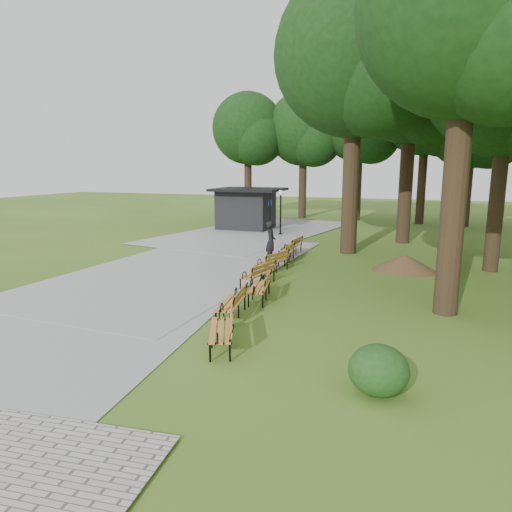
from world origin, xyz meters
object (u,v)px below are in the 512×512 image
(person, at_px, (271,242))
(dirt_mound, at_px, (405,263))
(lawn_tree_1, at_px, (509,73))
(lawn_tree_0, at_px, (470,7))
(bench_2, at_px, (259,287))
(kiosk, at_px, (246,209))
(bench_5, at_px, (285,253))
(lamp_post, at_px, (281,202))
(bench_6, at_px, (292,246))
(bench_0, at_px, (221,330))
(lawn_tree_4, at_px, (412,81))
(lawn_tree_2, at_px, (356,55))
(bench_1, at_px, (231,303))
(bench_3, at_px, (258,274))
(bench_4, at_px, (272,262))

(person, relative_size, dirt_mound, 0.83)
(lawn_tree_1, bearing_deg, lawn_tree_0, -105.98)
(dirt_mound, relative_size, bench_2, 1.18)
(lawn_tree_0, distance_m, lawn_tree_1, 7.00)
(kiosk, distance_m, bench_5, 11.63)
(lamp_post, bearing_deg, kiosk, 147.70)
(bench_5, relative_size, bench_6, 1.00)
(bench_0, xyz_separation_m, lawn_tree_4, (3.20, 17.80, 8.35))
(bench_2, height_order, lawn_tree_2, lawn_tree_2)
(dirt_mound, distance_m, bench_5, 5.21)
(bench_2, distance_m, bench_5, 6.11)
(lamp_post, distance_m, bench_2, 14.63)
(dirt_mound, height_order, bench_2, bench_2)
(person, height_order, bench_6, person)
(bench_6, distance_m, lawn_tree_1, 11.45)
(bench_5, bearing_deg, bench_1, 3.32)
(bench_2, xyz_separation_m, lawn_tree_0, (5.64, 0.63, 7.97))
(lamp_post, bearing_deg, bench_6, -67.75)
(bench_0, xyz_separation_m, bench_6, (-1.71, 12.04, 0.00))
(lawn_tree_2, bearing_deg, lamp_post, 137.08)
(person, bearing_deg, lawn_tree_4, -57.35)
(bench_3, bearing_deg, lawn_tree_2, 176.13)
(bench_1, xyz_separation_m, bench_5, (-0.85, 8.02, 0.00))
(dirt_mound, xyz_separation_m, lawn_tree_1, (3.34, 1.21, 7.45))
(bench_5, distance_m, bench_6, 1.91)
(dirt_mound, bearing_deg, lamp_post, 134.96)
(person, height_order, bench_2, person)
(lamp_post, height_order, bench_0, lamp_post)
(bench_3, bearing_deg, bench_2, 32.77)
(bench_3, xyz_separation_m, lawn_tree_2, (2.02, 7.66, 8.92))
(lamp_post, relative_size, bench_1, 1.49)
(bench_5, bearing_deg, bench_2, 6.55)
(bench_4, bearing_deg, lamp_post, -148.77)
(lawn_tree_0, xyz_separation_m, lawn_tree_4, (-1.92, 13.06, 0.38))
(lamp_post, xyz_separation_m, lawn_tree_1, (11.26, -6.72, 5.74))
(bench_2, distance_m, bench_3, 1.85)
(bench_0, height_order, lawn_tree_1, lawn_tree_1)
(person, xyz_separation_m, bench_4, (0.74, -2.01, -0.49))
(person, height_order, bench_4, person)
(lawn_tree_4, bearing_deg, bench_6, -130.44)
(bench_6, bearing_deg, lawn_tree_0, 45.75)
(bench_1, distance_m, bench_3, 3.74)
(bench_4, bearing_deg, bench_1, 22.90)
(bench_1, height_order, bench_2, same)
(lamp_post, distance_m, bench_6, 6.82)
(bench_1, height_order, bench_5, same)
(bench_4, bearing_deg, bench_6, -160.02)
(lawn_tree_4, bearing_deg, lamp_post, 177.17)
(bench_1, distance_m, lawn_tree_0, 10.18)
(kiosk, relative_size, lawn_tree_2, 0.34)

